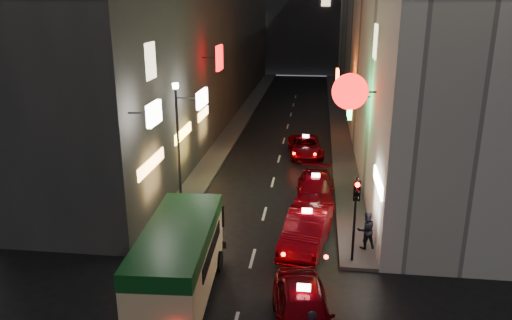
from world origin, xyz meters
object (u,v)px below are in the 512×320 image
at_px(minibus, 179,254).
at_px(taxi_near, 303,308).
at_px(traffic_light, 356,203).
at_px(lamp_post, 178,138).

height_order(minibus, taxi_near, minibus).
bearing_deg(minibus, traffic_light, 26.26).
relative_size(minibus, taxi_near, 1.09).
bearing_deg(taxi_near, traffic_light, 67.98).
distance_m(minibus, lamp_post, 8.09).
xyz_separation_m(minibus, lamp_post, (-2.04, 7.57, 2.01)).
bearing_deg(taxi_near, minibus, 161.78).
bearing_deg(lamp_post, traffic_light, -28.91).
height_order(minibus, lamp_post, lamp_post).
xyz_separation_m(traffic_light, lamp_post, (-8.20, 4.53, 1.04)).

